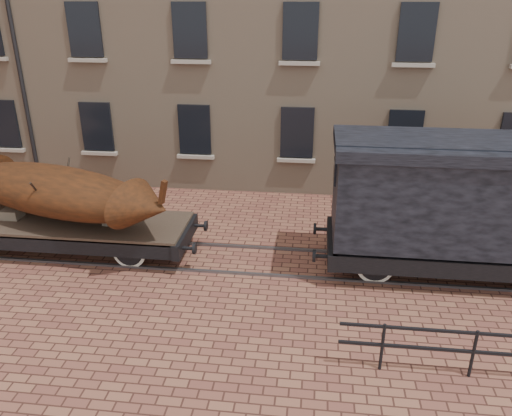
# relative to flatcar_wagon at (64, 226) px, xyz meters

# --- Properties ---
(ground) EXTENTS (90.00, 90.00, 0.00)m
(ground) POSITION_rel_flatcar_wagon_xyz_m (4.99, 0.00, -0.71)
(ground) COLOR brown
(rail_track) EXTENTS (30.00, 1.52, 0.06)m
(rail_track) POSITION_rel_flatcar_wagon_xyz_m (4.99, 0.00, -0.68)
(rail_track) COLOR #59595E
(rail_track) RESTS_ON ground
(flatcar_wagon) EXTENTS (7.55, 2.05, 1.14)m
(flatcar_wagon) POSITION_rel_flatcar_wagon_xyz_m (0.00, 0.00, 0.00)
(flatcar_wagon) COLOR #483B2D
(flatcar_wagon) RESTS_ON ground
(iron_boat) EXTENTS (6.95, 3.69, 1.67)m
(iron_boat) POSITION_rel_flatcar_wagon_xyz_m (-0.09, 0.00, 1.03)
(iron_boat) COLOR #4E230E
(iron_boat) RESTS_ON flatcar_wagon
(goods_van) EXTENTS (6.63, 2.42, 3.43)m
(goods_van) POSITION_rel_flatcar_wagon_xyz_m (9.98, 0.00, 1.44)
(goods_van) COLOR black
(goods_van) RESTS_ON ground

